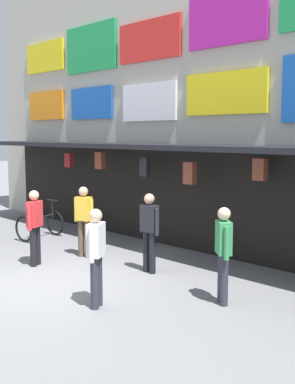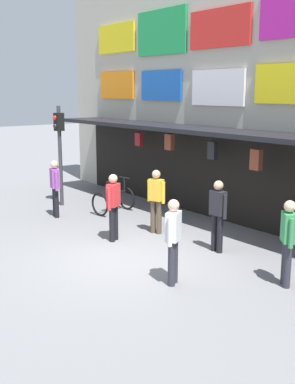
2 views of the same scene
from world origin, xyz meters
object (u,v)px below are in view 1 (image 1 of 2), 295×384
object	(u,v)px
bicycle_parked	(40,225)
pedestrian_in_green	(149,228)
pedestrian_in_black	(223,250)
pedestrian_in_blue	(35,223)
pedestrian_in_white	(96,252)
pedestrian_in_purple	(84,218)

from	to	relation	value
bicycle_parked	pedestrian_in_green	xyz separation A→B (m)	(4.48, -0.15, 0.55)
pedestrian_in_green	bicycle_parked	bearing A→B (deg)	178.02
pedestrian_in_black	pedestrian_in_blue	distance (m)	4.48
pedestrian_in_green	pedestrian_in_white	bearing A→B (deg)	-68.59
bicycle_parked	pedestrian_in_green	bearing A→B (deg)	-1.98
pedestrian_in_white	bicycle_parked	bearing A→B (deg)	157.31
pedestrian_in_green	pedestrian_in_purple	bearing A→B (deg)	-174.70
bicycle_parked	pedestrian_in_purple	bearing A→B (deg)	-7.85
pedestrian_in_purple	pedestrian_in_white	xyz separation A→B (m)	(2.81, -1.87, 0.00)
bicycle_parked	pedestrian_in_green	world-z (taller)	pedestrian_in_green
pedestrian_in_blue	pedestrian_in_black	bearing A→B (deg)	12.84
pedestrian_in_white	pedestrian_in_black	xyz separation A→B (m)	(1.39, 1.64, 0.00)
pedestrian_in_black	pedestrian_in_blue	size ratio (longest dim) A/B	1.00
pedestrian_in_purple	pedestrian_in_black	xyz separation A→B (m)	(4.20, -0.23, 0.00)
pedestrian_in_green	pedestrian_in_black	size ratio (longest dim) A/B	1.00
bicycle_parked	pedestrian_in_green	distance (m)	4.51
bicycle_parked	pedestrian_in_blue	size ratio (longest dim) A/B	0.75
pedestrian_in_green	pedestrian_in_blue	distance (m)	2.58
pedestrian_in_purple	pedestrian_in_green	xyz separation A→B (m)	(2.00, 0.19, 0.00)
pedestrian_in_purple	pedestrian_in_blue	world-z (taller)	same
pedestrian_in_purple	pedestrian_in_green	distance (m)	2.01
pedestrian_in_white	pedestrian_in_black	bearing A→B (deg)	49.64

